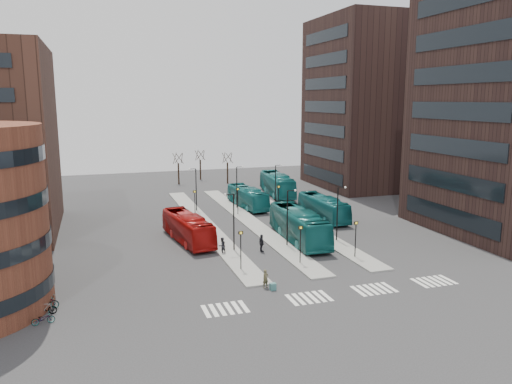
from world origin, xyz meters
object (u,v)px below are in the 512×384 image
object	(u,v)px
teal_bus_b	(248,197)
commuter_b	(262,243)
red_bus	(188,228)
suitcase	(273,287)
traveller	(266,279)
bicycle_near	(43,319)
teal_bus_d	(277,184)
teal_bus_a	(299,225)
bicycle_far	(46,302)
commuter_c	(303,245)
bicycle_mid	(45,308)
teal_bus_c	(323,207)
commuter_a	(222,246)

from	to	relation	value
teal_bus_b	commuter_b	world-z (taller)	teal_bus_b
teal_bus_b	red_bus	bearing A→B (deg)	-132.04
suitcase	traveller	xyz separation A→B (m)	(-0.40, 0.71, 0.50)
bicycle_near	teal_bus_d	bearing A→B (deg)	-49.70
red_bus	teal_bus_a	size ratio (longest dim) A/B	0.88
suitcase	bicycle_far	distance (m)	17.88
suitcase	bicycle_near	xyz separation A→B (m)	(-17.78, -1.02, 0.11)
commuter_c	bicycle_mid	world-z (taller)	commuter_c
suitcase	teal_bus_c	world-z (taller)	teal_bus_c
teal_bus_a	commuter_b	size ratio (longest dim) A/B	6.87
teal_bus_a	bicycle_near	xyz separation A→B (m)	(-25.65, -14.19, -1.39)
bicycle_near	teal_bus_b	bearing A→B (deg)	-48.29
bicycle_far	bicycle_mid	bearing A→B (deg)	-163.57
red_bus	bicycle_far	size ratio (longest dim) A/B	5.96
commuter_a	traveller	bearing A→B (deg)	72.88
red_bus	traveller	distance (m)	16.43
suitcase	bicycle_near	world-z (taller)	bicycle_near
teal_bus_c	bicycle_near	world-z (taller)	teal_bus_c
teal_bus_d	commuter_b	distance (m)	31.76
commuter_b	bicycle_near	world-z (taller)	commuter_b
teal_bus_b	commuter_a	xyz separation A→B (m)	(-9.15, -20.82, -0.65)
teal_bus_a	red_bus	bearing A→B (deg)	166.41
commuter_b	bicycle_near	bearing A→B (deg)	114.81
teal_bus_d	bicycle_mid	bearing A→B (deg)	-124.12
teal_bus_a	teal_bus_b	distance (m)	18.74
commuter_c	red_bus	bearing A→B (deg)	-124.26
red_bus	teal_bus_a	distance (m)	12.51
teal_bus_b	teal_bus_d	world-z (taller)	teal_bus_d
teal_bus_b	teal_bus_d	size ratio (longest dim) A/B	0.84
teal_bus_a	commuter_b	bearing A→B (deg)	-150.07
suitcase	commuter_b	world-z (taller)	commuter_b
teal_bus_b	bicycle_near	bearing A→B (deg)	-132.08
suitcase	bicycle_far	size ratio (longest dim) A/B	0.32
suitcase	traveller	size ratio (longest dim) A/B	0.38
red_bus	teal_bus_d	size ratio (longest dim) A/B	0.87
traveller	bicycle_far	bearing A→B (deg)	156.88
commuter_a	bicycle_mid	distance (m)	19.24
red_bus	commuter_b	world-z (taller)	red_bus
bicycle_near	teal_bus_a	bearing A→B (deg)	-71.76
commuter_b	teal_bus_b	bearing A→B (deg)	-17.83
teal_bus_c	commuter_a	bearing A→B (deg)	-147.93
red_bus	commuter_a	bearing A→B (deg)	-74.08
commuter_a	bicycle_far	distance (m)	18.61
teal_bus_c	bicycle_far	world-z (taller)	teal_bus_c
traveller	teal_bus_b	bearing A→B (deg)	56.53
teal_bus_a	bicycle_mid	world-z (taller)	teal_bus_a
commuter_a	bicycle_far	world-z (taller)	commuter_a
suitcase	commuter_a	distance (m)	11.21
teal_bus_d	commuter_a	size ratio (longest dim) A/B	7.53
commuter_a	bicycle_far	size ratio (longest dim) A/B	0.91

